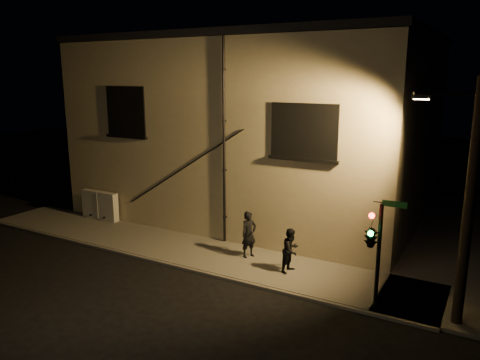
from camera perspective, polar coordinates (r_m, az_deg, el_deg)
The scene contains 8 objects.
ground at distance 16.77m, azimuth -1.79°, elevation -11.95°, with size 90.00×90.00×0.00m, color black.
sidewalk at distance 19.91m, azimuth 7.88°, elevation -7.81°, with size 21.00×16.00×0.12m.
building at distance 24.72m, azimuth 3.00°, elevation 6.67°, with size 16.20×12.23×8.80m.
utility_cabinet at distance 23.73m, azimuth -16.69°, elevation -2.96°, with size 2.09×0.35×1.37m, color #B6B4AD.
pedestrian_a at distance 18.03m, azimuth 1.08°, elevation -6.64°, with size 0.66×0.43×1.80m, color black.
pedestrian_b at distance 16.86m, azimuth 6.23°, elevation -8.50°, with size 0.78×0.60×1.60m, color black.
traffic_signal at distance 14.31m, azimuth 15.78°, elevation -6.58°, with size 1.22×1.98×3.37m.
streetlamp_pole at distance 14.03m, azimuth 25.83°, elevation -2.07°, with size 2.02×1.39×6.99m.
Camera 1 is at (7.92, -13.03, 7.00)m, focal length 35.00 mm.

